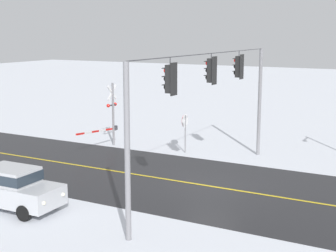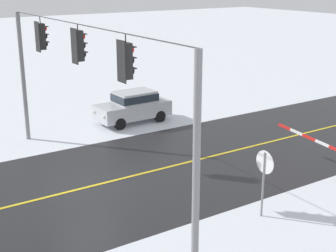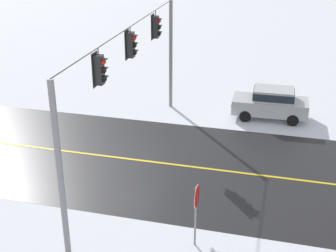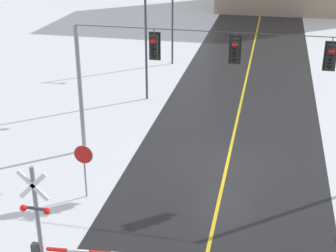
% 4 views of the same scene
% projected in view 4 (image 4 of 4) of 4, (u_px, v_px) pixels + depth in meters
% --- Properties ---
extents(ground_plane, '(160.00, 160.00, 0.00)m').
position_uv_depth(ground_plane, '(227.00, 165.00, 23.27)').
color(ground_plane, silver).
extents(road_asphalt, '(9.00, 80.00, 0.01)m').
position_uv_depth(road_asphalt, '(238.00, 116.00, 28.64)').
color(road_asphalt, black).
rests_on(road_asphalt, ground).
extents(lane_centre_line, '(0.14, 72.00, 0.01)m').
position_uv_depth(lane_centre_line, '(238.00, 116.00, 28.64)').
color(lane_centre_line, gold).
rests_on(lane_centre_line, ground).
extents(signal_span, '(14.20, 0.47, 6.22)m').
position_uv_depth(signal_span, '(234.00, 77.00, 21.52)').
color(signal_span, gray).
rests_on(signal_span, ground).
extents(stop_sign, '(0.80, 0.09, 2.35)m').
position_uv_depth(stop_sign, '(84.00, 160.00, 20.01)').
color(stop_sign, gray).
rests_on(stop_sign, ground).
extents(railroad_crossing, '(4.21, 0.31, 4.00)m').
position_uv_depth(railroad_crossing, '(48.00, 226.00, 15.36)').
color(railroad_crossing, gray).
rests_on(railroad_crossing, ground).
extents(streetlamp_near, '(1.39, 0.28, 6.50)m').
position_uv_depth(streetlamp_near, '(149.00, 37.00, 29.68)').
color(streetlamp_near, '#38383D').
rests_on(streetlamp_near, ground).
extents(streetlamp_far, '(1.39, 0.28, 6.50)m').
position_uv_depth(streetlamp_far, '(175.00, 12.00, 36.73)').
color(streetlamp_far, '#38383D').
rests_on(streetlamp_far, ground).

